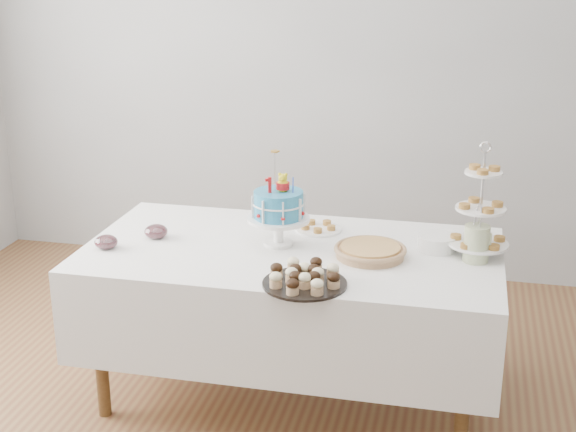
% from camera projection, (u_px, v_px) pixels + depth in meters
% --- Properties ---
extents(floor, '(5.00, 5.00, 0.00)m').
position_uv_depth(floor, '(277.00, 428.00, 3.68)').
color(floor, brown).
rests_on(floor, ground).
extents(walls, '(5.04, 4.04, 2.70)m').
position_uv_depth(walls, '(276.00, 141.00, 3.25)').
color(walls, gray).
rests_on(walls, floor).
extents(table, '(1.92, 1.02, 0.77)m').
position_uv_depth(table, '(292.00, 293.00, 3.79)').
color(table, white).
rests_on(table, floor).
extents(birthday_cake, '(0.29, 0.29, 0.45)m').
position_uv_depth(birthday_cake, '(279.00, 220.00, 3.72)').
color(birthday_cake, white).
rests_on(birthday_cake, table).
extents(cupcake_tray, '(0.35, 0.35, 0.08)m').
position_uv_depth(cupcake_tray, '(305.00, 276.00, 3.30)').
color(cupcake_tray, black).
rests_on(cupcake_tray, table).
extents(pie, '(0.33, 0.33, 0.05)m').
position_uv_depth(pie, '(370.00, 251.00, 3.61)').
color(pie, tan).
rests_on(pie, table).
extents(tiered_stand, '(0.27, 0.27, 0.53)m').
position_uv_depth(tiered_stand, '(481.00, 209.00, 3.56)').
color(tiered_stand, silver).
rests_on(tiered_stand, table).
extents(plate_stack, '(0.18, 0.18, 0.07)m').
position_uv_depth(plate_stack, '(437.00, 243.00, 3.69)').
color(plate_stack, white).
rests_on(plate_stack, table).
extents(pastry_plate, '(0.23, 0.23, 0.03)m').
position_uv_depth(pastry_plate, '(319.00, 227.00, 3.95)').
color(pastry_plate, white).
rests_on(pastry_plate, table).
extents(jam_bowl_a, '(0.11, 0.11, 0.06)m').
position_uv_depth(jam_bowl_a, '(106.00, 242.00, 3.71)').
color(jam_bowl_a, silver).
rests_on(jam_bowl_a, table).
extents(jam_bowl_b, '(0.11, 0.11, 0.07)m').
position_uv_depth(jam_bowl_b, '(156.00, 232.00, 3.85)').
color(jam_bowl_b, silver).
rests_on(jam_bowl_b, table).
extents(utensil_pitcher, '(0.12, 0.11, 0.25)m').
position_uv_depth(utensil_pitcher, '(477.00, 242.00, 3.54)').
color(utensil_pitcher, beige).
rests_on(utensil_pitcher, table).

